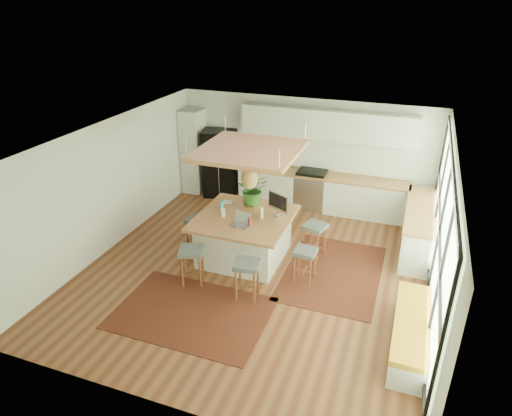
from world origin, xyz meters
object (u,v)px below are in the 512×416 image
at_px(island_plant, 253,192).
at_px(stool_near_right, 247,280).
at_px(laptop, 240,220).
at_px(stool_right_front, 305,265).
at_px(stool_left_side, 197,230).
at_px(stool_right_back, 314,240).
at_px(fridge, 220,162).
at_px(monitor, 278,204).
at_px(microwave, 262,161).
at_px(stool_near_left, 192,266).
at_px(island, 244,237).

bearing_deg(island_plant, stool_near_right, -72.98).
bearing_deg(island_plant, laptop, -84.37).
height_order(stool_right_front, stool_left_side, stool_right_front).
relative_size(stool_near_right, stool_right_back, 1.02).
xyz_separation_m(stool_near_right, stool_left_side, (-1.70, 1.38, 0.00)).
height_order(stool_left_side, island_plant, island_plant).
height_order(stool_right_front, stool_right_back, stool_right_back).
bearing_deg(stool_left_side, stool_right_back, 10.38).
distance_m(fridge, laptop, 3.69).
bearing_deg(fridge, monitor, -62.33).
bearing_deg(fridge, stool_right_back, -51.52).
bearing_deg(microwave, island_plant, -66.55).
bearing_deg(stool_near_left, stool_right_back, 42.60).
bearing_deg(laptop, stool_left_side, 167.44).
relative_size(fridge, stool_left_side, 2.72).
bearing_deg(stool_near_right, monitor, 87.21).
xyz_separation_m(stool_right_back, monitor, (-0.71, -0.29, 0.83)).
bearing_deg(laptop, island, 109.29).
bearing_deg(stool_right_front, stool_near_left, -158.27).
bearing_deg(island, stool_near_left, -115.64).
relative_size(island, stool_near_right, 2.53).
bearing_deg(stool_right_back, monitor, -157.69).
relative_size(stool_right_front, stool_left_side, 1.04).
relative_size(stool_near_left, microwave, 1.44).
bearing_deg(stool_near_left, island, 64.36).
bearing_deg(fridge, stool_near_right, -75.99).
xyz_separation_m(island, monitor, (0.62, 0.27, 0.72)).
bearing_deg(stool_near_left, laptop, 51.50).
xyz_separation_m(stool_right_front, stool_right_back, (-0.05, 0.98, 0.00)).
relative_size(stool_right_back, laptop, 1.88).
distance_m(stool_left_side, laptop, 1.48).
relative_size(stool_near_right, monitor, 1.37).
height_order(stool_near_right, island_plant, island_plant).
xyz_separation_m(island, island_plant, (-0.03, 0.63, 0.74)).
bearing_deg(stool_left_side, microwave, 78.45).
bearing_deg(stool_right_front, monitor, 137.93).
relative_size(laptop, microwave, 0.75).
relative_size(stool_right_front, island_plant, 0.98).
relative_size(stool_right_back, microwave, 1.40).
distance_m(fridge, stool_near_right, 4.73).
height_order(stool_near_right, microwave, microwave).
distance_m(stool_right_front, stool_left_side, 2.58).
distance_m(stool_right_front, monitor, 1.32).
xyz_separation_m(stool_near_left, laptop, (0.64, 0.81, 0.70)).
distance_m(fridge, island_plant, 2.80).
bearing_deg(microwave, fridge, -171.71).
relative_size(stool_near_left, island_plant, 1.06).
bearing_deg(island, monitor, 23.17).
distance_m(stool_right_back, microwave, 3.05).
relative_size(stool_near_left, laptop, 1.93).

